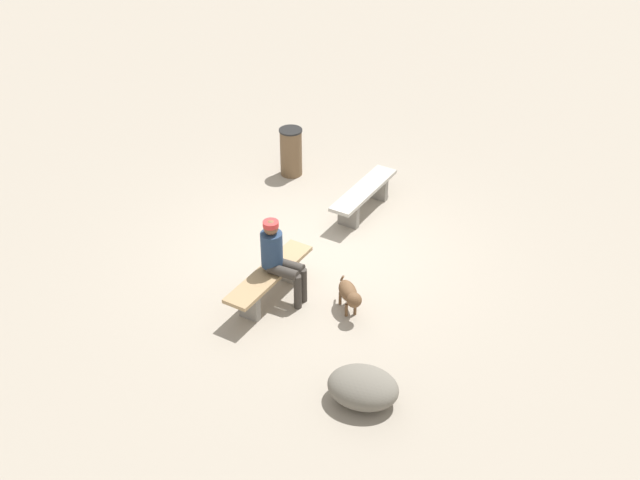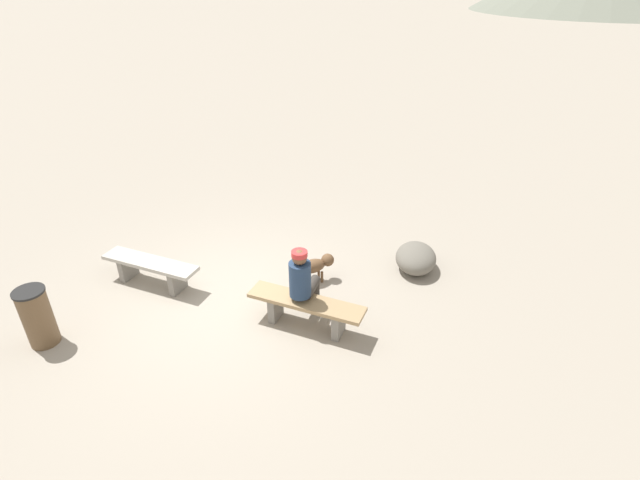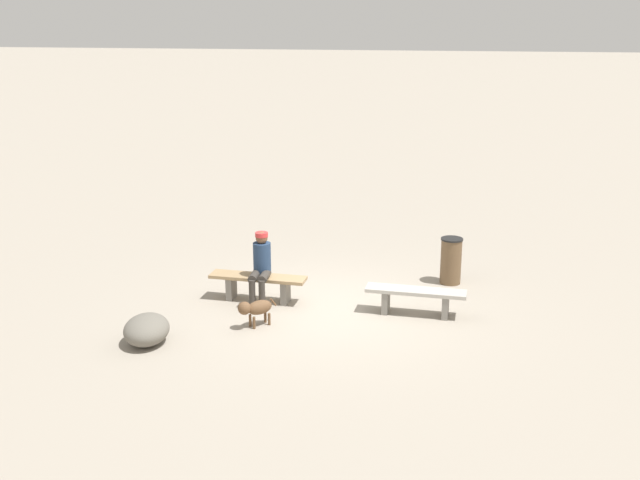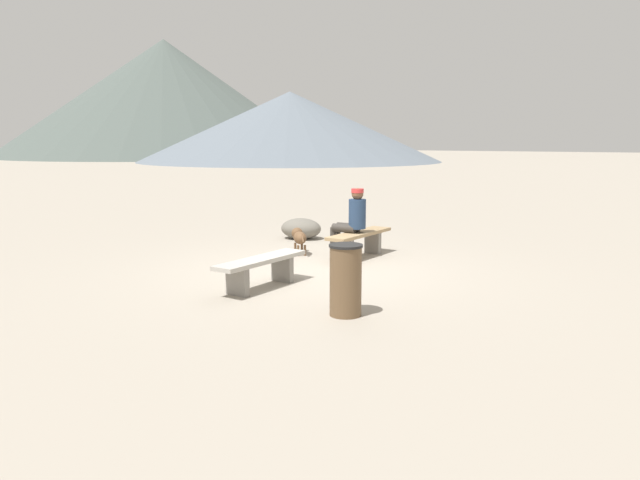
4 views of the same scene
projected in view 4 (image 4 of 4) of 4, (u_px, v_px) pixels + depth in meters
name	position (u px, v px, depth m)	size (l,w,h in m)	color
ground	(314.00, 272.00, 9.81)	(210.00, 210.00, 0.06)	#9E9384
bench_left	(261.00, 266.00, 8.58)	(1.67, 0.41, 0.44)	gray
bench_right	(359.00, 239.00, 10.81)	(1.71, 0.42, 0.47)	gray
seated_person	(352.00, 218.00, 10.73)	(0.34, 0.65, 1.26)	navy
dog	(299.00, 237.00, 11.18)	(0.53, 0.54, 0.47)	brown
trash_bin	(346.00, 280.00, 7.23)	(0.41, 0.41, 0.87)	brown
boulder	(301.00, 229.00, 12.91)	(0.68, 0.88, 0.44)	#6B665B
distant_peak_0	(290.00, 127.00, 58.87)	(29.50, 29.50, 6.74)	slate
distant_peak_1	(166.00, 98.00, 76.70)	(41.75, 41.75, 14.59)	#4C5651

